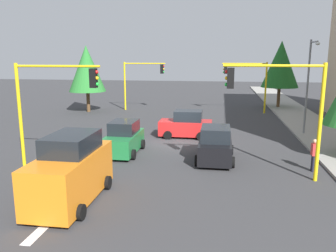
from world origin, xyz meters
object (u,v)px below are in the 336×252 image
at_px(tree_opposite_side, 87,69).
at_px(car_red, 186,125).
at_px(traffic_signal_far_left, 248,77).
at_px(traffic_signal_far_right, 141,76).
at_px(car_green, 124,139).
at_px(street_lamp_curbside, 309,77).
at_px(car_black, 215,145).
at_px(traffic_signal_near_left, 281,98).
at_px(traffic_signal_near_right, 51,95).
at_px(pedestrian_crossing, 314,154).
at_px(tree_roadside_far, 281,64).
at_px(delivery_van_orange, 71,171).

height_order(tree_opposite_side, car_red, tree_opposite_side).
xyz_separation_m(traffic_signal_far_left, car_red, (12.00, -5.13, -2.84)).
distance_m(traffic_signal_far_right, car_green, 17.28).
relative_size(traffic_signal_far_right, street_lamp_curbside, 0.75).
bearing_deg(car_black, street_lamp_curbside, 137.44).
bearing_deg(tree_opposite_side, traffic_signal_near_left, 42.82).
xyz_separation_m(traffic_signal_near_right, traffic_signal_near_left, (0.00, 11.34, 0.04)).
height_order(car_red, car_black, same).
height_order(traffic_signal_near_right, pedestrian_crossing, traffic_signal_near_right).
relative_size(tree_roadside_far, pedestrian_crossing, 4.44).
relative_size(traffic_signal_far_left, tree_roadside_far, 0.70).
relative_size(car_red, car_green, 0.99).
xyz_separation_m(traffic_signal_near_right, pedestrian_crossing, (-1.42, 13.40, -2.98)).
relative_size(tree_opposite_side, delivery_van_orange, 1.45).
bearing_deg(traffic_signal_far_right, tree_opposite_side, -69.59).
height_order(traffic_signal_far_left, car_red, traffic_signal_far_left).
xyz_separation_m(street_lamp_curbside, tree_opposite_side, (-8.39, -20.20, 0.21)).
bearing_deg(tree_roadside_far, car_black, -17.55).
bearing_deg(delivery_van_orange, traffic_signal_near_left, 114.76).
bearing_deg(tree_opposite_side, pedestrian_crossing, 48.49).
distance_m(traffic_signal_near_left, car_red, 10.00).
height_order(traffic_signal_near_right, car_black, traffic_signal_near_right).
bearing_deg(car_red, traffic_signal_near_left, 32.90).
bearing_deg(pedestrian_crossing, traffic_signal_near_right, -83.95).
bearing_deg(traffic_signal_near_right, street_lamp_curbside, 122.88).
xyz_separation_m(traffic_signal_near_left, street_lamp_curbside, (-9.61, 3.52, 0.41)).
relative_size(traffic_signal_near_left, pedestrian_crossing, 3.26).
bearing_deg(car_red, traffic_signal_far_left, 156.87).
xyz_separation_m(street_lamp_curbside, delivery_van_orange, (13.58, -12.14, -3.07)).
distance_m(traffic_signal_near_right, traffic_signal_far_left, 22.97).
bearing_deg(traffic_signal_far_left, street_lamp_curbside, 18.97).
height_order(delivery_van_orange, car_green, delivery_van_orange).
bearing_deg(traffic_signal_far_left, car_red, -23.13).
height_order(traffic_signal_near_left, car_red, traffic_signal_near_left).
height_order(tree_roadside_far, car_red, tree_roadside_far).
relative_size(traffic_signal_near_right, car_green, 1.43).
xyz_separation_m(tree_roadside_far, car_black, (21.45, -6.79, -4.05)).
relative_size(traffic_signal_near_left, car_black, 1.40).
xyz_separation_m(delivery_van_orange, car_black, (-6.52, 5.65, -0.38)).
distance_m(delivery_van_orange, car_green, 7.17).
distance_m(traffic_signal_near_right, traffic_signal_far_right, 20.00).
bearing_deg(traffic_signal_near_left, car_black, -130.69).
distance_m(traffic_signal_near_left, pedestrian_crossing, 3.92).
bearing_deg(traffic_signal_far_left, delivery_van_orange, -19.66).
distance_m(traffic_signal_far_right, car_red, 13.77).
height_order(tree_roadside_far, car_green, tree_roadside_far).
distance_m(delivery_van_orange, pedestrian_crossing, 11.96).
relative_size(traffic_signal_near_left, traffic_signal_far_left, 1.06).
relative_size(traffic_signal_near_right, car_red, 1.44).
distance_m(traffic_signal_far_left, delivery_van_orange, 25.58).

